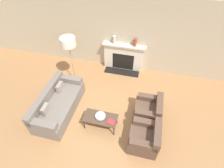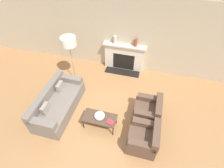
{
  "view_description": "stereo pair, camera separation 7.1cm",
  "coord_description": "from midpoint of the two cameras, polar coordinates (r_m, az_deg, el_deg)",
  "views": [
    {
      "loc": [
        0.92,
        -2.87,
        4.68
      ],
      "look_at": [
        -0.11,
        1.33,
        0.45
      ],
      "focal_mm": 28.0,
      "sensor_mm": 36.0,
      "label": 1
    },
    {
      "loc": [
        0.99,
        -2.85,
        4.68
      ],
      "look_at": [
        -0.11,
        1.33,
        0.45
      ],
      "focal_mm": 28.0,
      "sensor_mm": 36.0,
      "label": 2
    }
  ],
  "objects": [
    {
      "name": "ground_plane",
      "position": [
        5.57,
        -2.03,
        -12.86
      ],
      "size": [
        18.0,
        18.0,
        0.0
      ],
      "primitive_type": "plane",
      "color": "#A87547"
    },
    {
      "name": "wall_back",
      "position": [
        6.74,
        5.0,
        15.56
      ],
      "size": [
        18.0,
        0.06,
        2.9
      ],
      "color": "#BCAD8E",
      "rests_on": "ground_plane"
    },
    {
      "name": "fireplace",
      "position": [
        7.1,
        4.27,
        8.65
      ],
      "size": [
        1.68,
        0.59,
        1.13
      ],
      "color": "beige",
      "rests_on": "ground_plane"
    },
    {
      "name": "couch",
      "position": [
        5.91,
        -16.99,
        -6.1
      ],
      "size": [
        0.95,
        2.09,
        0.79
      ],
      "rotation": [
        0.0,
        0.0,
        1.57
      ],
      "color": "slate",
      "rests_on": "ground_plane"
    },
    {
      "name": "armchair_near",
      "position": [
        5.05,
        10.8,
        -17.03
      ],
      "size": [
        0.79,
        0.84,
        0.79
      ],
      "rotation": [
        0.0,
        0.0,
        -1.57
      ],
      "color": "brown",
      "rests_on": "ground_plane"
    },
    {
      "name": "armchair_far",
      "position": [
        5.58,
        11.99,
        -8.64
      ],
      "size": [
        0.79,
        0.84,
        0.79
      ],
      "rotation": [
        0.0,
        0.0,
        -1.57
      ],
      "color": "brown",
      "rests_on": "ground_plane"
    },
    {
      "name": "coffee_table",
      "position": [
        5.22,
        -3.65,
        -11.06
      ],
      "size": [
        0.99,
        0.48,
        0.43
      ],
      "color": "#4C3828",
      "rests_on": "ground_plane"
    },
    {
      "name": "bowl",
      "position": [
        5.16,
        -3.65,
        -10.35
      ],
      "size": [
        0.3,
        0.3,
        0.08
      ],
      "color": "silver",
      "rests_on": "coffee_table"
    },
    {
      "name": "book",
      "position": [
        5.08,
        -0.19,
        -12.29
      ],
      "size": [
        0.26,
        0.22,
        0.02
      ],
      "rotation": [
        0.0,
        0.0,
        -0.24
      ],
      "color": "#9E2D33",
      "rests_on": "coffee_table"
    },
    {
      "name": "floor_lamp",
      "position": [
        6.05,
        -13.57,
        12.61
      ],
      "size": [
        0.51,
        0.51,
        1.85
      ],
      "color": "gray",
      "rests_on": "ground_plane"
    },
    {
      "name": "mantel_vase_left",
      "position": [
        6.78,
        1.27,
        14.29
      ],
      "size": [
        0.14,
        0.14,
        0.31
      ],
      "color": "beige",
      "rests_on": "fireplace"
    },
    {
      "name": "mantel_vase_center_left",
      "position": [
        6.67,
        8.05,
        13.27
      ],
      "size": [
        0.13,
        0.13,
        0.31
      ],
      "color": "brown",
      "rests_on": "fireplace"
    }
  ]
}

